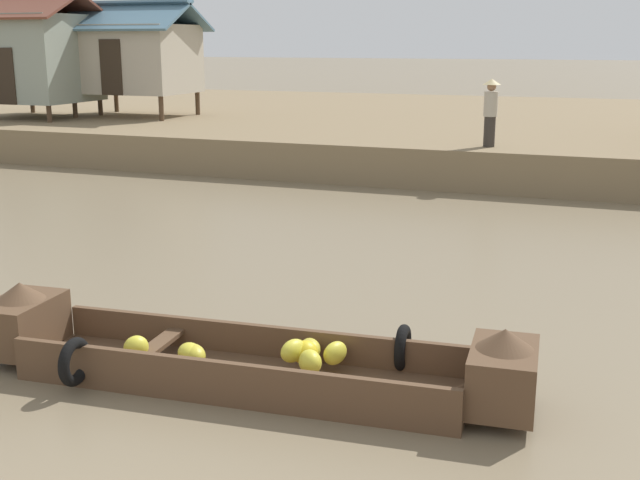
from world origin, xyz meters
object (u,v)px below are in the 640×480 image
Objects in this scene: stilt_house_mid_left at (135,57)px; banana_boat at (243,358)px; stilt_house_left at (36,56)px; vendor_person at (491,109)px.

banana_boat is at bearing -54.30° from stilt_house_mid_left.
stilt_house_left is at bearing -152.23° from stilt_house_mid_left.
stilt_house_mid_left is at bearing 162.12° from vendor_person.
vendor_person is (12.80, -4.13, -1.10)m from stilt_house_mid_left.
stilt_house_mid_left is at bearing 125.70° from banana_boat.
banana_boat is 21.89m from stilt_house_left.
stilt_house_left is 15.96m from vendor_person.
vendor_person is (0.54, 12.94, 1.64)m from banana_boat.
stilt_house_left is 2.52× the size of vendor_person.
banana_boat is at bearing -92.39° from vendor_person.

